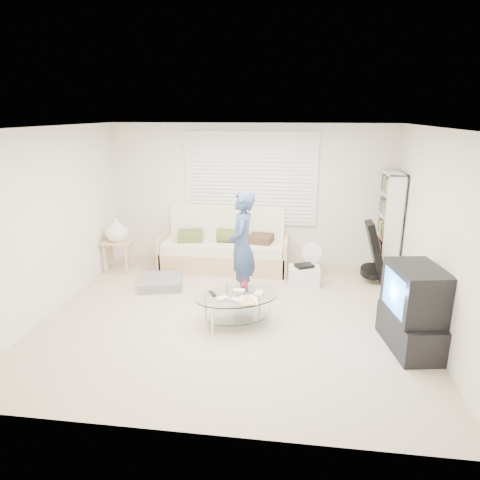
# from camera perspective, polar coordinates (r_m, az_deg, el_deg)

# --- Properties ---
(ground) EXTENTS (5.00, 5.00, 0.00)m
(ground) POSITION_cam_1_polar(r_m,az_deg,el_deg) (5.94, -1.05, -10.08)
(ground) COLOR #BAA791
(ground) RESTS_ON ground
(room_shell) EXTENTS (5.02, 4.52, 2.51)m
(room_shell) POSITION_cam_1_polar(r_m,az_deg,el_deg) (5.87, -0.43, 6.43)
(room_shell) COLOR silver
(room_shell) RESTS_ON ground
(window_blinds) EXTENTS (2.32, 0.08, 1.62)m
(window_blinds) POSITION_cam_1_polar(r_m,az_deg,el_deg) (7.57, 1.40, 8.14)
(window_blinds) COLOR silver
(window_blinds) RESTS_ON ground
(futon_sofa) EXTENTS (2.22, 0.90, 1.08)m
(futon_sofa) POSITION_cam_1_polar(r_m,az_deg,el_deg) (7.59, -2.04, -1.12)
(futon_sofa) COLOR tan
(futon_sofa) RESTS_ON ground
(grey_floor_pillow) EXTENTS (0.78, 0.78, 0.15)m
(grey_floor_pillow) POSITION_cam_1_polar(r_m,az_deg,el_deg) (6.98, -10.46, -5.51)
(grey_floor_pillow) COLOR slate
(grey_floor_pillow) RESTS_ON ground
(side_table) EXTENTS (0.48, 0.39, 0.95)m
(side_table) POSITION_cam_1_polar(r_m,az_deg,el_deg) (7.62, -16.10, 1.05)
(side_table) COLOR tan
(side_table) RESTS_ON ground
(bookshelf) EXTENTS (0.28, 0.74, 1.77)m
(bookshelf) POSITION_cam_1_polar(r_m,az_deg,el_deg) (7.42, 19.14, 1.78)
(bookshelf) COLOR white
(bookshelf) RESTS_ON ground
(guitar_case) EXTENTS (0.42, 0.38, 1.00)m
(guitar_case) POSITION_cam_1_polar(r_m,az_deg,el_deg) (7.21, 17.54, -2.09)
(guitar_case) COLOR black
(guitar_case) RESTS_ON ground
(floor_fan) EXTENTS (0.37, 0.24, 0.59)m
(floor_fan) POSITION_cam_1_polar(r_m,az_deg,el_deg) (7.33, 9.50, -2.11)
(floor_fan) COLOR white
(floor_fan) RESTS_ON ground
(storage_bin) EXTENTS (0.50, 0.36, 0.34)m
(storage_bin) POSITION_cam_1_polar(r_m,az_deg,el_deg) (6.98, 8.50, -4.67)
(storage_bin) COLOR white
(storage_bin) RESTS_ON ground
(tv_unit) EXTENTS (0.64, 1.00, 1.01)m
(tv_unit) POSITION_cam_1_polar(r_m,az_deg,el_deg) (5.39, 22.08, -8.57)
(tv_unit) COLOR black
(tv_unit) RESTS_ON ground
(coffee_table) EXTENTS (1.28, 1.07, 0.53)m
(coffee_table) POSITION_cam_1_polar(r_m,az_deg,el_deg) (5.59, -0.34, -8.13)
(coffee_table) COLOR silver
(coffee_table) RESTS_ON ground
(standing_person) EXTENTS (0.40, 0.60, 1.61)m
(standing_person) POSITION_cam_1_polar(r_m,az_deg,el_deg) (6.23, 0.24, -0.77)
(standing_person) COLOR navy
(standing_person) RESTS_ON ground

